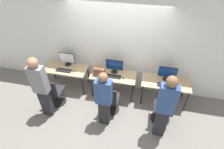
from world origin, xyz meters
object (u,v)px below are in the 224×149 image
handbag (99,72)px  mouse_center (123,78)px  mouse_right (178,86)px  office_chair_center (110,101)px  mouse_left (74,71)px  person_center (104,98)px  monitor_center (114,66)px  keyboard_right (166,85)px  office_chair_right (163,111)px  person_left (41,86)px  monitor_left (67,59)px  monitor_right (167,73)px  keyboard_left (64,70)px  office_chair_left (54,93)px  person_right (165,106)px  keyboard_center (113,76)px

handbag → mouse_center: bearing=-0.6°
mouse_right → office_chair_center: bearing=-161.2°
mouse_right → handbag: size_ratio=0.30×
mouse_left → person_center: bearing=-40.3°
monitor_center → keyboard_right: 1.45m
mouse_center → office_chair_right: office_chair_right is taller
mouse_center → person_center: bearing=-107.1°
person_left → keyboard_right: bearing=18.1°
monitor_left → monitor_right: bearing=-1.4°
mouse_center → mouse_right: same height
keyboard_left → mouse_center: bearing=0.8°
mouse_left → person_center: size_ratio=0.06×
office_chair_left → office_chair_right: size_ratio=1.00×
person_left → keyboard_right: 3.07m
mouse_center → mouse_left: bearing=180.0°
person_left → handbag: (1.12, 1.00, -0.15)m
keyboard_right → keyboard_left: bearing=179.5°
office_chair_right → keyboard_right: bearing=86.5°
mouse_right → office_chair_left: bearing=-169.2°
handbag → person_center: bearing=-68.5°
keyboard_left → person_left: (-0.09, -0.97, 0.26)m
monitor_center → keyboard_right: (1.41, -0.28, -0.20)m
office_chair_left → keyboard_left: bearing=84.3°
person_left → person_right: size_ratio=1.00×
handbag → keyboard_right: bearing=-1.8°
person_left → person_right: bearing=0.1°
keyboard_left → monitor_right: (2.82, 0.23, 0.20)m
keyboard_center → monitor_right: bearing=8.0°
mouse_left → keyboard_right: 2.53m
monitor_right → keyboard_center: bearing=-172.0°
monitor_left → mouse_left: 0.45m
monitor_center → keyboard_center: bearing=-90.0°
office_chair_right → monitor_left: bearing=162.0°
office_chair_center → mouse_right: 1.76m
monitor_left → mouse_center: (1.70, -0.27, -0.19)m
keyboard_left → office_chair_right: (2.78, -0.60, -0.34)m
mouse_center → office_chair_right: (1.08, -0.63, -0.34)m
mouse_left → office_chair_left: office_chair_left is taller
person_left → office_chair_right: size_ratio=1.93×
keyboard_left → monitor_right: monitor_right is taller
office_chair_right → keyboard_center: bearing=155.1°
person_center → monitor_right: (1.41, 1.15, 0.06)m
keyboard_left → person_center: person_center is taller
keyboard_center → keyboard_right: same height
person_left → keyboard_right: person_left is taller
monitor_left → person_left: (-0.09, -1.27, 0.06)m
keyboard_left → keyboard_right: size_ratio=1.00×
office_chair_center → person_center: 0.60m
monitor_center → handbag: 0.44m
mouse_center → monitor_right: bearing=10.5°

